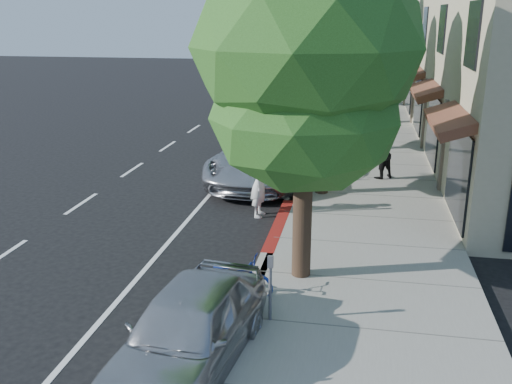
% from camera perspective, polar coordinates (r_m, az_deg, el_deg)
% --- Properties ---
extents(ground, '(120.00, 120.00, 0.00)m').
position_cam_1_polar(ground, '(14.36, 1.76, -5.09)').
color(ground, black).
rests_on(ground, ground).
extents(sidewalk, '(4.60, 56.00, 0.15)m').
position_cam_1_polar(sidewalk, '(21.81, 10.99, 2.67)').
color(sidewalk, gray).
rests_on(sidewalk, ground).
extents(curb, '(0.30, 56.00, 0.15)m').
position_cam_1_polar(curb, '(21.90, 4.97, 2.99)').
color(curb, '#9E998E').
rests_on(curb, ground).
extents(curb_red_segment, '(0.32, 4.00, 0.15)m').
position_cam_1_polar(curb_red_segment, '(15.25, 2.34, -3.41)').
color(curb_red_segment, maroon).
rests_on(curb_red_segment, ground).
extents(street_tree_0, '(4.48, 4.48, 7.66)m').
position_cam_1_polar(street_tree_0, '(11.20, 5.07, 13.68)').
color(street_tree_0, black).
rests_on(street_tree_0, ground).
extents(street_tree_1, '(4.43, 4.43, 7.25)m').
position_cam_1_polar(street_tree_1, '(17.19, 7.06, 13.89)').
color(street_tree_1, black).
rests_on(street_tree_1, ground).
extents(street_tree_2, '(4.18, 4.18, 7.16)m').
position_cam_1_polar(street_tree_2, '(23.17, 8.05, 14.67)').
color(street_tree_2, black).
rests_on(street_tree_2, ground).
extents(street_tree_3, '(4.32, 4.32, 8.16)m').
position_cam_1_polar(street_tree_3, '(29.15, 8.71, 16.57)').
color(street_tree_3, black).
rests_on(street_tree_3, ground).
extents(street_tree_4, '(4.00, 4.00, 7.29)m').
position_cam_1_polar(street_tree_4, '(35.15, 9.04, 15.70)').
color(street_tree_4, black).
rests_on(street_tree_4, ground).
extents(street_tree_5, '(4.50, 4.50, 7.57)m').
position_cam_1_polar(street_tree_5, '(41.15, 9.33, 16.04)').
color(street_tree_5, black).
rests_on(street_tree_5, ground).
extents(cyclist, '(0.50, 0.74, 1.95)m').
position_cam_1_polar(cyclist, '(15.93, 0.36, 0.93)').
color(cyclist, silver).
rests_on(cyclist, ground).
extents(bicycle, '(1.77, 0.73, 0.91)m').
position_cam_1_polar(bicycle, '(11.55, -2.50, -8.44)').
color(bicycle, navy).
rests_on(bicycle, ground).
extents(silver_suv, '(3.28, 6.37, 1.72)m').
position_cam_1_polar(silver_suv, '(19.45, 0.73, 3.61)').
color(silver_suv, '#B6B6BB').
rests_on(silver_suv, ground).
extents(dark_sedan, '(1.66, 4.22, 1.37)m').
position_cam_1_polar(dark_sedan, '(23.65, 0.07, 5.64)').
color(dark_sedan, black).
rests_on(dark_sedan, ground).
extents(white_pickup, '(3.00, 5.94, 1.65)m').
position_cam_1_polar(white_pickup, '(31.28, 5.87, 8.70)').
color(white_pickup, white).
rests_on(white_pickup, ground).
extents(dark_suv_far, '(1.85, 4.30, 1.44)m').
position_cam_1_polar(dark_suv_far, '(40.73, 4.58, 10.58)').
color(dark_suv_far, black).
rests_on(dark_suv_far, ground).
extents(near_car_a, '(2.15, 4.31, 1.41)m').
position_cam_1_polar(near_car_a, '(9.34, -6.79, -13.52)').
color(near_car_a, '#B0B1B5').
rests_on(near_car_a, ground).
extents(pedestrian, '(1.04, 1.00, 1.69)m').
position_cam_1_polar(pedestrian, '(19.67, 12.47, 3.76)').
color(pedestrian, black).
rests_on(pedestrian, sidewalk).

